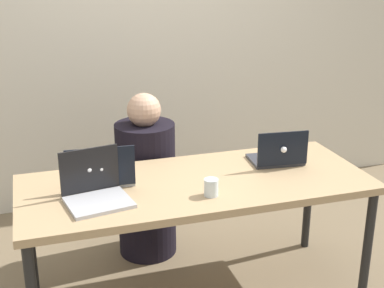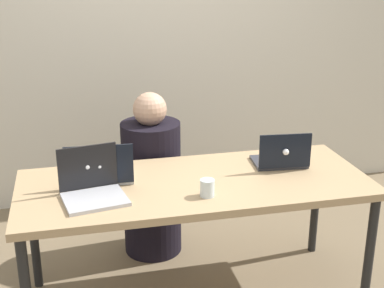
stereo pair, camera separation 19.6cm
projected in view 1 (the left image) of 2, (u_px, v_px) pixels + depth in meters
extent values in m
cube|color=beige|center=(135.00, 33.00, 3.93)|extent=(4.77, 0.10, 2.59)
cube|color=tan|center=(196.00, 184.00, 2.81)|extent=(1.84, 0.74, 0.04)
cylinder|color=black|center=(367.00, 249.00, 2.88)|extent=(0.05, 0.05, 0.68)
cylinder|color=black|center=(30.00, 240.00, 2.97)|extent=(0.05, 0.05, 0.68)
cylinder|color=black|center=(308.00, 200.00, 3.46)|extent=(0.05, 0.05, 0.68)
cylinder|color=black|center=(146.00, 190.00, 3.38)|extent=(0.41, 0.41, 0.87)
sphere|color=tan|center=(144.00, 110.00, 3.20)|extent=(0.21, 0.21, 0.21)
cube|color=#B3B3B7|center=(99.00, 203.00, 2.53)|extent=(0.33, 0.29, 0.02)
cube|color=black|center=(89.00, 170.00, 2.60)|extent=(0.29, 0.06, 0.22)
sphere|color=white|center=(89.00, 169.00, 2.61)|extent=(0.04, 0.04, 0.04)
cube|color=#B3B5B8|center=(100.00, 179.00, 2.80)|extent=(0.36, 0.25, 0.02)
cube|color=black|center=(100.00, 167.00, 2.65)|extent=(0.34, 0.03, 0.21)
sphere|color=white|center=(101.00, 169.00, 2.64)|extent=(0.04, 0.04, 0.04)
cube|color=#34353E|center=(275.00, 160.00, 3.07)|extent=(0.31, 0.24, 0.02)
cube|color=black|center=(283.00, 149.00, 2.93)|extent=(0.29, 0.04, 0.19)
sphere|color=white|center=(284.00, 150.00, 2.92)|extent=(0.03, 0.03, 0.03)
cylinder|color=silver|center=(211.00, 187.00, 2.61)|extent=(0.07, 0.07, 0.09)
cylinder|color=silver|center=(211.00, 191.00, 2.62)|extent=(0.06, 0.06, 0.05)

